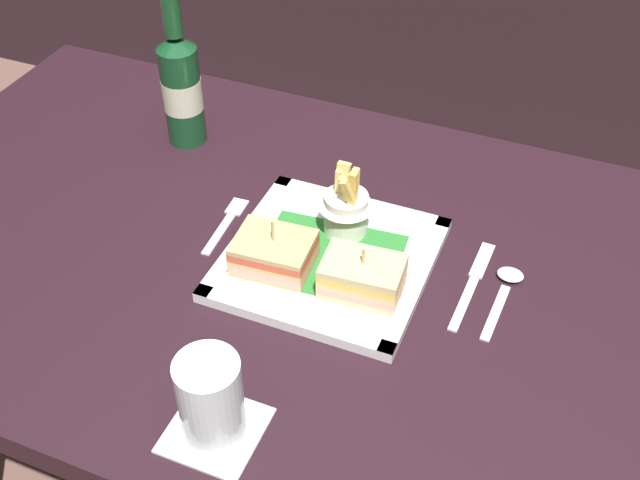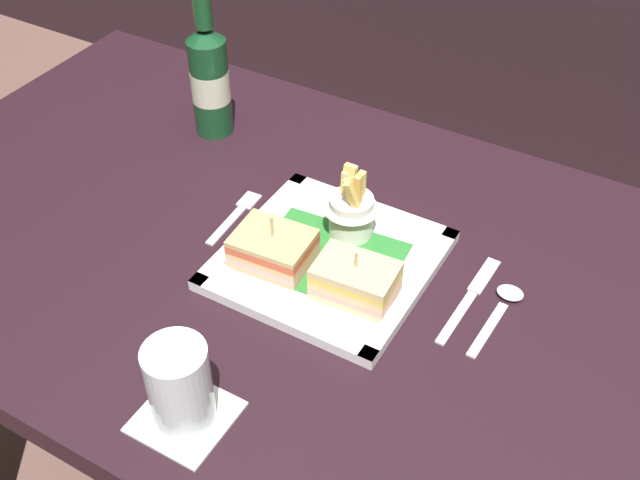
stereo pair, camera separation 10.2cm
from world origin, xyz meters
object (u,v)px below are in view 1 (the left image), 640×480
square_plate (329,260)px  sandwich_half_right (362,277)px  knife (474,281)px  spoon (507,284)px  water_glass (211,403)px  fork (227,221)px  dining_table (312,325)px  sandwich_half_left (274,253)px  fries_cup (346,205)px  beer_bottle (181,85)px

square_plate → sandwich_half_right: sandwich_half_right is taller
knife → spoon: size_ratio=1.29×
square_plate → water_glass: size_ratio=2.45×
water_glass → fork: bearing=115.4°
dining_table → sandwich_half_left: 0.17m
water_glass → spoon: size_ratio=0.81×
fries_cup → knife: (0.19, -0.02, -0.05)m
water_glass → fork: size_ratio=0.87×
sandwich_half_right → knife: size_ratio=0.62×
sandwich_half_left → fork: size_ratio=0.85×
beer_bottle → sandwich_half_left: bearing=-41.1°
spoon → beer_bottle: bearing=165.7°
spoon → dining_table: bearing=-168.5°
square_plate → sandwich_half_left: sandwich_half_left is taller
dining_table → sandwich_half_left: size_ratio=12.83×
fries_cup → square_plate: bearing=-90.5°
beer_bottle → sandwich_half_right: bearing=-30.7°
knife → square_plate: bearing=-168.1°
fries_cup → water_glass: bearing=-92.5°
sandwich_half_left → beer_bottle: size_ratio=0.39×
sandwich_half_right → fries_cup: bearing=121.1°
dining_table → sandwich_half_left: sandwich_half_left is taller
water_glass → spoon: (0.24, 0.34, -0.05)m
dining_table → water_glass: water_glass is taller
fork → spoon: bearing=3.2°
sandwich_half_left → spoon: sandwich_half_left is taller
knife → sandwich_half_left: bearing=-162.2°
fries_cup → water_glass: 0.35m
sandwich_half_left → spoon: (0.29, 0.09, -0.03)m
sandwich_half_left → spoon: size_ratio=0.79×
dining_table → beer_bottle: 0.42m
sandwich_half_right → spoon: sandwich_half_right is taller
beer_bottle → spoon: beer_bottle is taller
sandwich_half_right → fries_cup: fries_cup is taller
sandwich_half_left → fries_cup: fries_cup is taller
dining_table → fork: (-0.14, 0.03, 0.13)m
fork → sandwich_half_right: bearing=-15.7°
sandwich_half_left → beer_bottle: (-0.26, 0.23, 0.07)m
square_plate → beer_bottle: size_ratio=0.99×
dining_table → fries_cup: size_ratio=12.52×
square_plate → spoon: square_plate is taller
beer_bottle → fork: bearing=-46.3°
sandwich_half_left → water_glass: (0.05, -0.25, 0.02)m
dining_table → sandwich_half_right: 0.19m
sandwich_half_right → spoon: (0.17, 0.09, -0.03)m
sandwich_half_left → dining_table: bearing=42.7°
square_plate → fries_cup: (0.00, 0.06, 0.05)m
water_glass → fork: (-0.15, 0.32, -0.05)m
square_plate → sandwich_half_left: (-0.06, -0.04, 0.03)m
sandwich_half_right → water_glass: bearing=-106.8°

